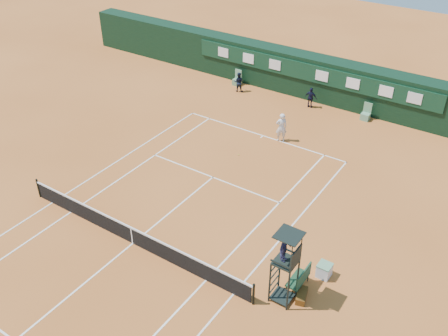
# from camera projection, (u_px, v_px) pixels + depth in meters

# --- Properties ---
(ground) EXTENTS (90.00, 90.00, 0.00)m
(ground) POSITION_uv_depth(u_px,v_px,m) (133.00, 243.00, 22.79)
(ground) COLOR #C36A2E
(ground) RESTS_ON ground
(court_lines) EXTENTS (11.05, 23.85, 0.01)m
(court_lines) POSITION_uv_depth(u_px,v_px,m) (133.00, 243.00, 22.79)
(court_lines) COLOR white
(court_lines) RESTS_ON ground
(tennis_net) EXTENTS (12.90, 0.10, 1.10)m
(tennis_net) POSITION_uv_depth(u_px,v_px,m) (132.00, 235.00, 22.51)
(tennis_net) COLOR black
(tennis_net) RESTS_ON ground
(back_wall) EXTENTS (40.00, 1.65, 3.00)m
(back_wall) POSITION_uv_depth(u_px,v_px,m) (313.00, 77.00, 34.95)
(back_wall) COLOR black
(back_wall) RESTS_ON ground
(linesman_chair_left) EXTENTS (0.55, 0.50, 1.15)m
(linesman_chair_left) POSITION_uv_depth(u_px,v_px,m) (237.00, 81.00, 37.29)
(linesman_chair_left) COLOR #5B8B61
(linesman_chair_left) RESTS_ON ground
(linesman_chair_right) EXTENTS (0.55, 0.50, 1.15)m
(linesman_chair_right) POSITION_uv_depth(u_px,v_px,m) (366.00, 115.00, 32.65)
(linesman_chair_right) COLOR #60926F
(linesman_chair_right) RESTS_ON ground
(umpire_chair) EXTENTS (0.96, 0.95, 3.42)m
(umpire_chair) POSITION_uv_depth(u_px,v_px,m) (286.00, 253.00, 18.70)
(umpire_chair) COLOR black
(umpire_chair) RESTS_ON ground
(player_bench) EXTENTS (0.56, 1.20, 1.10)m
(player_bench) POSITION_uv_depth(u_px,v_px,m) (300.00, 278.00, 20.19)
(player_bench) COLOR #173B22
(player_bench) RESTS_ON ground
(tennis_bag) EXTENTS (0.59, 0.92, 0.32)m
(tennis_bag) POSITION_uv_depth(u_px,v_px,m) (302.00, 296.00, 19.97)
(tennis_bag) COLOR black
(tennis_bag) RESTS_ON ground
(cooler) EXTENTS (0.57, 0.57, 0.65)m
(cooler) POSITION_uv_depth(u_px,v_px,m) (324.00, 270.00, 20.92)
(cooler) COLOR silver
(cooler) RESTS_ON ground
(tennis_ball) EXTENTS (0.07, 0.07, 0.07)m
(tennis_ball) POSITION_uv_depth(u_px,v_px,m) (239.00, 155.00, 29.12)
(tennis_ball) COLOR #D6E735
(tennis_ball) RESTS_ON ground
(player) EXTENTS (0.80, 0.76, 1.85)m
(player) POSITION_uv_depth(u_px,v_px,m) (281.00, 127.00, 30.04)
(player) COLOR silver
(player) RESTS_ON ground
(ball_kid_left) EXTENTS (0.86, 0.78, 1.45)m
(ball_kid_left) POSITION_uv_depth(u_px,v_px,m) (239.00, 82.00, 36.11)
(ball_kid_left) COLOR black
(ball_kid_left) RESTS_ON ground
(ball_kid_right) EXTENTS (0.86, 0.41, 1.44)m
(ball_kid_right) POSITION_uv_depth(u_px,v_px,m) (311.00, 98.00, 33.94)
(ball_kid_right) COLOR black
(ball_kid_right) RESTS_ON ground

